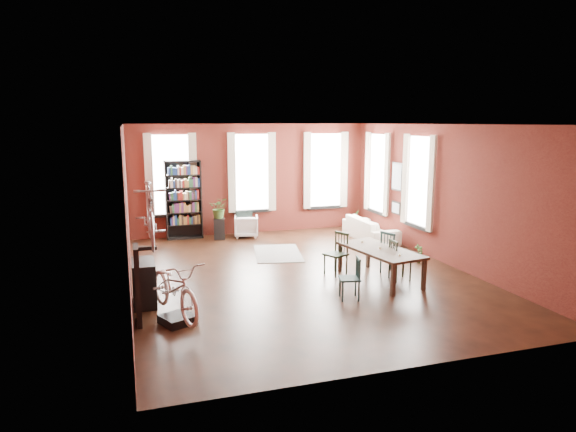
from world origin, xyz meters
name	(u,v)px	position (x,y,z in m)	size (l,w,h in m)	color
room	(303,173)	(0.25, 0.62, 2.14)	(9.00, 9.04, 3.22)	black
dining_table	(380,265)	(1.43, -0.89, 0.34)	(0.90, 1.97, 0.67)	#48392B
dining_chair_a	(349,278)	(0.36, -1.75, 0.40)	(0.37, 0.37, 0.80)	#193836
dining_chair_b	(336,254)	(0.72, -0.22, 0.45)	(0.42, 0.42, 0.90)	black
dining_chair_c	(400,260)	(1.85, -0.98, 0.43)	(0.39, 0.39, 0.85)	black
dining_chair_d	(393,252)	(1.94, -0.50, 0.46)	(0.43, 0.43, 0.93)	#1B3C3C
bookshelf	(184,200)	(-2.00, 4.30, 1.10)	(1.00, 0.32, 2.20)	black
white_armchair	(246,225)	(-0.30, 3.96, 0.34)	(0.66, 0.61, 0.68)	silver
cream_sofa	(370,225)	(2.95, 2.60, 0.41)	(2.08, 0.61, 0.81)	beige
striped_rug	(278,253)	(0.03, 1.86, 0.01)	(1.12, 1.80, 0.01)	black
bike_trainer	(178,319)	(-2.80, -2.00, 0.07)	(0.48, 0.48, 0.14)	black
bike_wall_rack	(138,285)	(-3.40, -1.80, 0.65)	(0.16, 0.60, 1.30)	black
console_table	(144,283)	(-3.28, -0.90, 0.40)	(0.40, 0.80, 0.80)	black
plant_stand	(219,229)	(-1.09, 3.89, 0.30)	(0.30, 0.30, 0.60)	black
plant_by_sofa	(354,225)	(3.05, 3.91, 0.14)	(0.34, 0.61, 0.27)	#2F5923
plant_small	(418,259)	(2.94, 0.05, 0.08)	(0.23, 0.44, 0.16)	#346126
bicycle_floor	(174,262)	(-2.83, -1.99, 1.04)	(0.63, 0.95, 1.81)	beige
bicycle_hung	(149,194)	(-3.15, -1.80, 2.13)	(0.47, 1.00, 1.66)	#A5A8AD
plant_on_stand	(219,210)	(-1.07, 3.88, 0.83)	(0.53, 0.59, 0.46)	#315020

